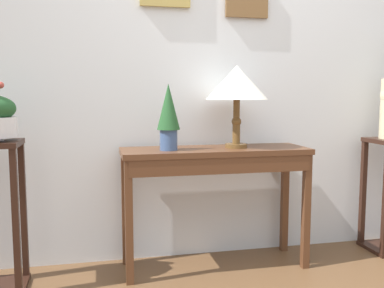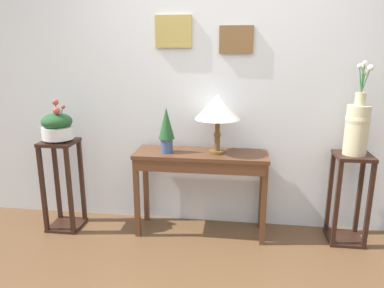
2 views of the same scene
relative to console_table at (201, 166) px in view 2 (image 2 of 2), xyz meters
name	(u,v)px [view 2 (image 2 of 2)]	position (x,y,z in m)	size (l,w,h in m)	color
back_wall_with_art	(220,80)	(0.14, 0.31, 0.74)	(9.00, 0.13, 2.80)	silver
console_table	(201,166)	(0.00, 0.00, 0.00)	(1.19, 0.39, 0.78)	#56331E
table_lamp	(218,108)	(0.14, 0.02, 0.52)	(0.40, 0.40, 0.52)	brown
potted_plant_on_console	(166,128)	(-0.31, -0.02, 0.34)	(0.14, 0.14, 0.41)	#3D5684
pedestal_stand_left	(63,185)	(-1.31, -0.06, -0.23)	(0.31, 0.31, 0.87)	black
planter_bowl_wide_left	(57,126)	(-1.31, -0.06, 0.34)	(0.28, 0.28, 0.38)	silver
pedestal_stand_right	(348,199)	(1.31, 0.03, -0.26)	(0.31, 0.31, 0.81)	black
flower_vase_tall_right	(357,125)	(1.31, 0.03, 0.41)	(0.20, 0.20, 0.78)	beige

